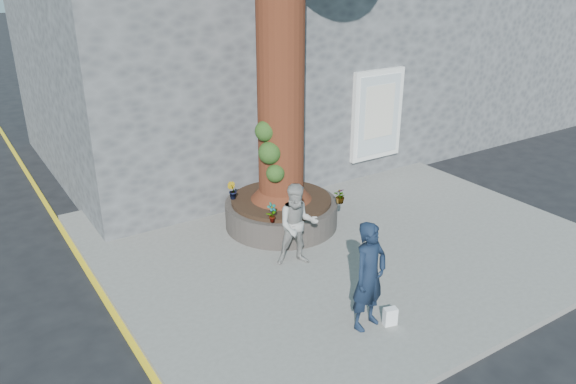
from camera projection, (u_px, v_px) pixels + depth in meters
ground at (304, 284)px, 9.75m from camera, size 120.00×120.00×0.00m
pavement at (337, 237)px, 11.25m from camera, size 9.00×8.00×0.12m
yellow_line at (112, 311)px, 8.99m from camera, size 0.10×30.00×0.01m
stone_shop at (232, 40)px, 15.35m from camera, size 10.30×8.30×6.30m
neighbour_shop at (437, 28)px, 19.43m from camera, size 6.00×8.00×6.00m
planter at (281, 212)px, 11.54m from camera, size 2.30×2.30×0.60m
man at (369, 276)px, 8.14m from camera, size 0.68×0.51×1.70m
woman at (298, 225)px, 9.90m from camera, size 0.91×0.83×1.52m
shopping_bag at (390, 316)px, 8.43m from camera, size 0.22×0.17×0.28m
plant_a at (272, 213)px, 10.32m from camera, size 0.21×0.16×0.38m
plant_b at (232, 191)px, 11.32m from camera, size 0.26×0.26×0.35m
plant_c at (340, 196)px, 11.13m from camera, size 0.18×0.18×0.31m
plant_d at (340, 197)px, 11.13m from camera, size 0.25×0.27×0.27m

